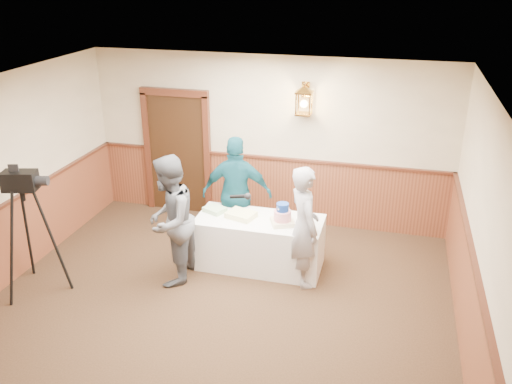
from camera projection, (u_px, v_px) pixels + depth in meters
The scene contains 10 objects.
ground at pixel (198, 342), 6.35m from camera, with size 7.00×7.00×0.00m, color #312013.
room_shell at pixel (202, 209), 6.17m from camera, with size 6.02×7.02×2.81m.
display_table at pixel (260, 242), 7.83m from camera, with size 1.80×0.80×0.75m, color white.
tiered_cake at pixel (282, 216), 7.50m from camera, with size 0.40×0.40×0.31m.
sheet_cake_yellow at pixel (241, 215), 7.72m from camera, with size 0.39×0.30×0.08m, color #F3F995.
sheet_cake_green at pixel (215, 210), 7.90m from camera, with size 0.29×0.23×0.07m, color #A2CE91.
interviewer at pixel (170, 221), 7.26m from camera, with size 1.53×0.91×1.82m.
baker at pixel (304, 226), 7.24m from camera, with size 0.62×0.41×1.71m, color #98979D.
assistant_p at pixel (237, 194), 8.14m from camera, with size 1.05×0.44×1.79m, color #134B58.
tv_camera_rig at pixel (31, 238), 7.10m from camera, with size 0.67×0.63×1.71m.
Camera 1 is at (1.97, -4.81, 4.11)m, focal length 38.00 mm.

